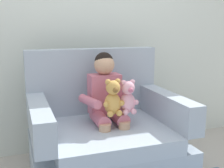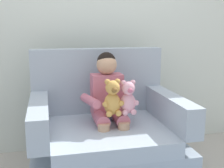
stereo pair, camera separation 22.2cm
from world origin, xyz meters
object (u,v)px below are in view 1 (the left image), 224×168
object	(u,v)px
seated_child	(107,97)
plush_honey	(113,98)
plush_pink	(128,98)
armchair	(104,139)

from	to	relation	value
seated_child	plush_honey	distance (m)	0.16
plush_pink	plush_honey	bearing A→B (deg)	-170.96
armchair	plush_honey	xyz separation A→B (m)	(0.03, -0.13, 0.38)
armchair	seated_child	distance (m)	0.35
armchair	seated_child	bearing A→B (deg)	44.93
seated_child	plush_honey	xyz separation A→B (m)	(-0.00, -0.16, 0.03)
plush_honey	seated_child	bearing A→B (deg)	77.60
seated_child	plush_honey	bearing A→B (deg)	-88.19
armchair	seated_child	size ratio (longest dim) A/B	1.45
armchair	plush_honey	world-z (taller)	armchair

